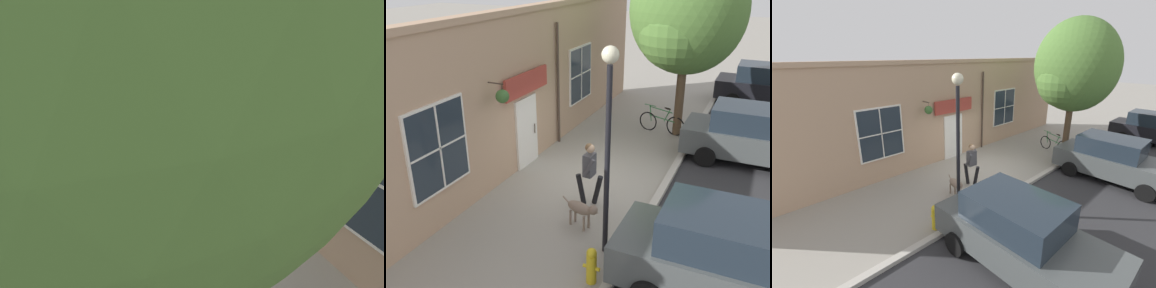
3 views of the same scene
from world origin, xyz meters
TOP-DOWN VIEW (x-y plane):
  - ground_plane at (0.00, 0.00)m, footprint 90.00×90.00m
  - storefront_facade at (-2.34, 0.01)m, footprint 0.95×18.00m
  - pedestrian_walking at (0.46, -1.29)m, footprint 0.69×0.57m
  - dog_on_leash at (0.72, -2.35)m, footprint 1.06×0.47m
  - street_tree_by_curb at (1.35, 4.34)m, footprint 3.78×3.44m
  - leaning_bicycle at (0.84, 4.39)m, footprint 1.73×0.33m
  - parked_car_nearest_curb at (4.08, -3.34)m, footprint 4.30×1.94m
  - parked_car_mid_block at (4.02, 3.04)m, footprint 4.30×1.94m
  - parked_car_far_end at (4.11, 9.42)m, footprint 4.30×1.94m
  - street_lamp at (1.53, -2.94)m, footprint 0.32×0.32m
  - fire_hydrant at (1.65, -3.97)m, footprint 0.34×0.20m

SIDE VIEW (x-z plane):
  - ground_plane at x=0.00m, z-range 0.00..0.00m
  - leaning_bicycle at x=0.84m, z-range -0.12..0.88m
  - fire_hydrant at x=1.65m, z-range 0.01..0.78m
  - dog_on_leash at x=0.72m, z-range 0.12..0.85m
  - parked_car_nearest_curb at x=4.08m, z-range 0.00..1.75m
  - parked_car_mid_block at x=4.02m, z-range 0.00..1.75m
  - parked_car_far_end at x=4.11m, z-range 0.00..1.75m
  - pedestrian_walking at x=0.46m, z-range 0.16..1.82m
  - storefront_facade at x=-2.34m, z-range 0.01..4.59m
  - street_lamp at x=1.53m, z-range 0.71..5.04m
  - street_tree_by_curb at x=1.35m, z-range 0.95..7.32m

